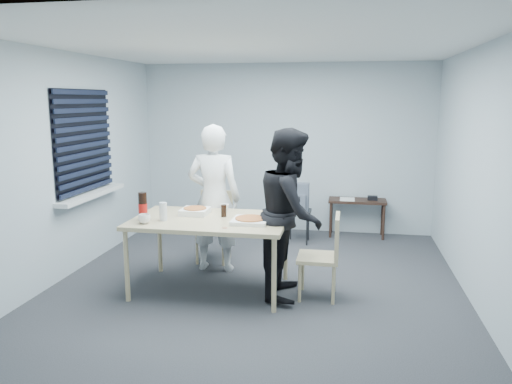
% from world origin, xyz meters
% --- Properties ---
extents(room, '(5.00, 5.00, 5.00)m').
position_xyz_m(room, '(-2.20, 0.40, 1.44)').
color(room, '#292A2E').
rests_on(room, ground).
extents(dining_table, '(1.64, 1.04, 0.80)m').
position_xyz_m(dining_table, '(-0.47, -0.22, 0.74)').
color(dining_table, '#C1B384').
rests_on(dining_table, ground).
extents(chair_far, '(0.42, 0.42, 0.89)m').
position_xyz_m(chair_far, '(-0.70, 0.83, 0.51)').
color(chair_far, '#C1B384').
rests_on(chair_far, ground).
extents(chair_right, '(0.42, 0.42, 0.89)m').
position_xyz_m(chair_right, '(0.77, -0.21, 0.51)').
color(chair_right, '#C1B384').
rests_on(chair_right, ground).
extents(person_white, '(0.65, 0.42, 1.77)m').
position_xyz_m(person_white, '(-0.60, 0.45, 0.89)').
color(person_white, white).
rests_on(person_white, ground).
extents(person_black, '(0.47, 0.86, 1.77)m').
position_xyz_m(person_black, '(0.39, -0.17, 0.89)').
color(person_black, black).
rests_on(person_black, ground).
extents(side_table, '(0.85, 0.38, 0.57)m').
position_xyz_m(side_table, '(1.12, 2.28, 0.49)').
color(side_table, '#341D17').
rests_on(side_table, ground).
extents(stool, '(0.34, 0.34, 0.48)m').
position_xyz_m(stool, '(0.29, 1.78, 0.37)').
color(stool, black).
rests_on(stool, ground).
extents(backpack, '(0.28, 0.21, 0.40)m').
position_xyz_m(backpack, '(0.29, 1.77, 0.67)').
color(backpack, slate).
rests_on(backpack, stool).
extents(pizza_box_a, '(0.30, 0.30, 0.07)m').
position_xyz_m(pizza_box_a, '(-0.69, -0.05, 0.83)').
color(pizza_box_a, white).
rests_on(pizza_box_a, dining_table).
extents(pizza_box_b, '(0.37, 0.37, 0.05)m').
position_xyz_m(pizza_box_b, '(-0.01, -0.31, 0.82)').
color(pizza_box_b, white).
rests_on(pizza_box_b, dining_table).
extents(mug_a, '(0.17, 0.17, 0.10)m').
position_xyz_m(mug_a, '(-1.07, -0.54, 0.85)').
color(mug_a, white).
rests_on(mug_a, dining_table).
extents(mug_b, '(0.10, 0.10, 0.09)m').
position_xyz_m(mug_b, '(-0.39, 0.12, 0.85)').
color(mug_b, white).
rests_on(mug_b, dining_table).
extents(cola_glass, '(0.07, 0.07, 0.13)m').
position_xyz_m(cola_glass, '(-0.35, -0.10, 0.87)').
color(cola_glass, black).
rests_on(cola_glass, dining_table).
extents(soda_bottle, '(0.09, 0.09, 0.30)m').
position_xyz_m(soda_bottle, '(-1.14, -0.41, 0.94)').
color(soda_bottle, black).
rests_on(soda_bottle, dining_table).
extents(plastic_cups, '(0.09, 0.09, 0.19)m').
position_xyz_m(plastic_cups, '(-0.93, -0.39, 0.90)').
color(plastic_cups, silver).
rests_on(plastic_cups, dining_table).
extents(rubber_band, '(0.06, 0.06, 0.00)m').
position_xyz_m(rubber_band, '(-0.22, -0.57, 0.80)').
color(rubber_band, red).
rests_on(rubber_band, dining_table).
extents(papers, '(0.32, 0.36, 0.00)m').
position_xyz_m(papers, '(0.97, 2.26, 0.57)').
color(papers, white).
rests_on(papers, side_table).
extents(black_box, '(0.14, 0.10, 0.06)m').
position_xyz_m(black_box, '(1.34, 2.27, 0.60)').
color(black_box, black).
rests_on(black_box, side_table).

